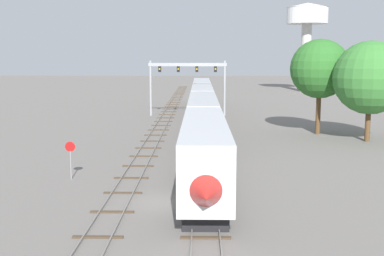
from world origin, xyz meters
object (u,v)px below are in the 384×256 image
(passenger_train, at_px, (202,108))
(signal_gantry, at_px, (188,76))
(trackside_tree_mid, at_px, (370,78))
(water_tower, at_px, (307,21))
(stop_sign, at_px, (70,155))
(trackside_tree_left, at_px, (320,69))

(passenger_train, xyz_separation_m, signal_gantry, (-2.25, 13.33, 3.61))
(passenger_train, xyz_separation_m, trackside_tree_mid, (17.90, -9.45, 4.30))
(water_tower, bearing_deg, passenger_train, -112.55)
(signal_gantry, height_order, water_tower, water_tower)
(stop_sign, bearing_deg, signal_gantry, 78.93)
(water_tower, bearing_deg, trackside_tree_mid, -97.11)
(stop_sign, bearing_deg, trackside_tree_mid, 31.08)
(water_tower, relative_size, trackside_tree_mid, 2.10)
(stop_sign, distance_m, trackside_tree_left, 32.67)
(signal_gantry, xyz_separation_m, stop_sign, (-7.75, -39.60, -4.34))
(stop_sign, bearing_deg, trackside_tree_left, 42.48)
(signal_gantry, bearing_deg, passenger_train, -80.42)
(trackside_tree_mid, bearing_deg, trackside_tree_left, 130.61)
(passenger_train, height_order, water_tower, water_tower)
(passenger_train, bearing_deg, trackside_tree_mid, -27.83)
(water_tower, height_order, trackside_tree_mid, water_tower)
(trackside_tree_left, bearing_deg, stop_sign, -137.52)
(signal_gantry, height_order, stop_sign, signal_gantry)
(passenger_train, xyz_separation_m, water_tower, (27.26, 65.64, 15.66))
(signal_gantry, distance_m, trackside_tree_left, 24.02)
(signal_gantry, height_order, trackside_tree_left, trackside_tree_left)
(signal_gantry, bearing_deg, water_tower, 60.57)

